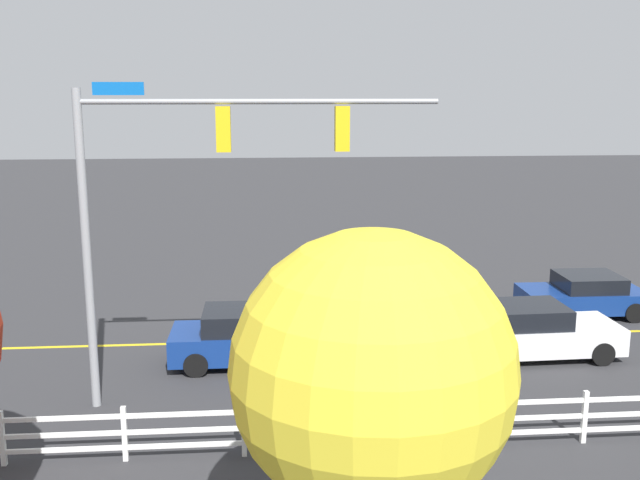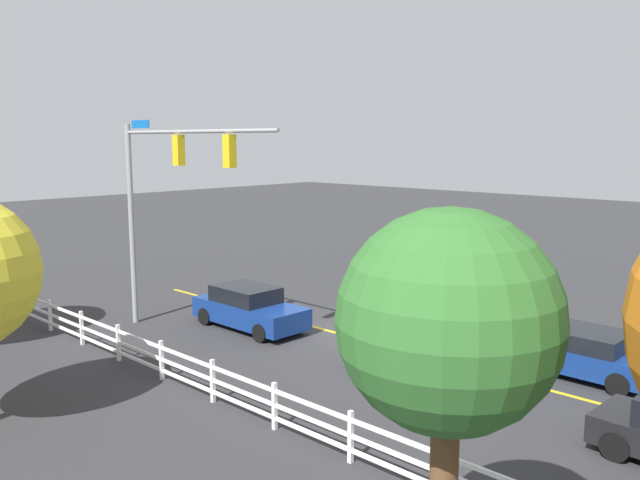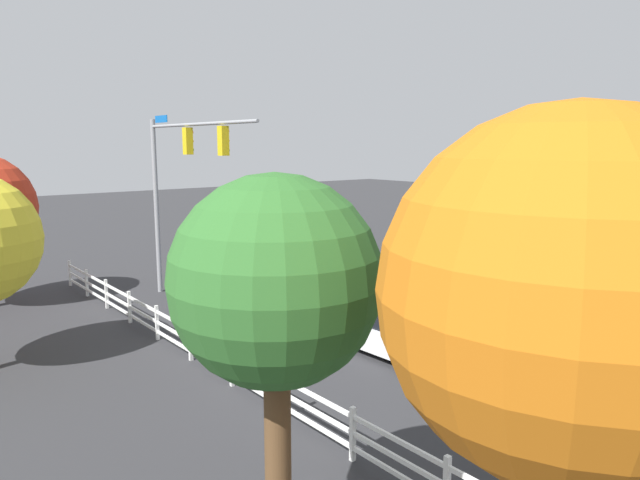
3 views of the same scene
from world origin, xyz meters
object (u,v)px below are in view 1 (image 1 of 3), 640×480
at_px(car_1, 254,337).
at_px(tree_0, 372,372).
at_px(car_4, 583,295).
at_px(car_2, 533,332).

distance_m(car_1, tree_0, 10.65).
distance_m(car_1, car_4, 11.33).
xyz_separation_m(car_1, car_2, (-7.74, 0.09, -0.03)).
height_order(car_1, tree_0, tree_0).
relative_size(car_1, car_2, 0.99).
bearing_deg(tree_0, car_4, -123.95).
bearing_deg(car_1, car_4, 18.19).
relative_size(car_4, tree_0, 0.71).
xyz_separation_m(car_1, car_4, (-10.78, -3.47, -0.07)).
height_order(car_1, car_4, car_1).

